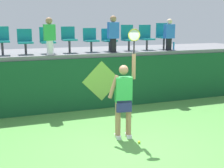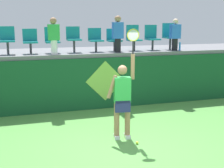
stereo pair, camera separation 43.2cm
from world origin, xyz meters
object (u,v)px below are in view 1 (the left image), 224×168
stadium_chair_1 (2,39)px  stadium_chair_4 (69,38)px  tennis_ball (139,142)px  water_bottle (174,46)px  stadium_chair_8 (146,36)px  spectator_1 (113,33)px  stadium_chair_3 (47,39)px  stadium_chair_2 (25,40)px  tennis_player (124,98)px  stadium_chair_5 (91,39)px  stadium_chair_6 (109,39)px  spectator_2 (169,34)px  stadium_chair_9 (163,35)px  spectator_0 (50,35)px  stadium_chair_7 (128,37)px

stadium_chair_1 → stadium_chair_4: stadium_chair_1 is taller
tennis_ball → water_bottle: bearing=49.4°
stadium_chair_8 → spectator_1: size_ratio=0.74×
stadium_chair_3 → stadium_chair_2: bearing=-179.4°
water_bottle → stadium_chair_8: size_ratio=0.32×
tennis_player → stadium_chair_5: size_ratio=3.36×
tennis_player → tennis_ball: tennis_player is taller
stadium_chair_3 → stadium_chair_6: stadium_chair_3 is taller
water_bottle → stadium_chair_2: bearing=174.8°
spectator_1 → spectator_2: spectator_1 is taller
tennis_player → spectator_1: bearing=74.1°
stadium_chair_2 → spectator_2: size_ratio=0.71×
stadium_chair_6 → stadium_chair_4: bearing=180.0°
stadium_chair_2 → spectator_2: 4.78m
stadium_chair_3 → stadium_chair_4: stadium_chair_4 is taller
stadium_chair_3 → stadium_chair_9: stadium_chair_9 is taller
stadium_chair_1 → stadium_chair_4: 2.02m
stadium_chair_4 → stadium_chair_9: (3.41, 0.01, 0.04)m
stadium_chair_2 → stadium_chair_3: stadium_chair_3 is taller
spectator_0 → spectator_2: bearing=0.7°
tennis_ball → spectator_0: size_ratio=0.06×
stadium_chair_3 → spectator_0: size_ratio=0.74×
stadium_chair_1 → stadium_chair_9: stadium_chair_9 is taller
water_bottle → stadium_chair_4: stadium_chair_4 is taller
stadium_chair_3 → stadium_chair_5: bearing=-0.3°
stadium_chair_2 → stadium_chair_6: bearing=-0.0°
tennis_ball → stadium_chair_8: size_ratio=0.08×
tennis_player → stadium_chair_8: (2.20, 3.31, 1.22)m
stadium_chair_8 → stadium_chair_9: 0.67m
tennis_ball → stadium_chair_3: bearing=110.5°
stadium_chair_9 → tennis_player: bearing=-130.9°
stadium_chair_2 → stadium_chair_9: size_ratio=0.83×
stadium_chair_2 → stadium_chair_9: (4.76, 0.01, 0.09)m
stadium_chair_9 → spectator_0: spectator_0 is taller
stadium_chair_8 → stadium_chair_7: bearing=179.8°
stadium_chair_7 → stadium_chair_8: size_ratio=1.00×
spectator_0 → stadium_chair_1: bearing=161.1°
tennis_ball → stadium_chair_9: (2.67, 3.78, 2.23)m
spectator_0 → spectator_1: size_ratio=0.95×
stadium_chair_4 → spectator_2: (3.41, -0.41, 0.08)m
stadium_chair_6 → stadium_chair_8: (1.38, 0.01, 0.05)m
stadium_chair_3 → spectator_2: spectator_2 is taller
stadium_chair_9 → spectator_2: size_ratio=0.86×
spectator_1 → spectator_2: bearing=0.2°
tennis_player → stadium_chair_2: (-1.89, 3.30, 1.18)m
stadium_chair_5 → spectator_0: 1.48m
stadium_chair_2 → stadium_chair_4: size_ratio=0.93×
stadium_chair_4 → stadium_chair_8: stadium_chair_8 is taller
water_bottle → stadium_chair_8: (-0.85, 0.46, 0.33)m
tennis_ball → stadium_chair_4: size_ratio=0.08×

